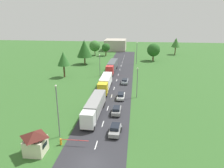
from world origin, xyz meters
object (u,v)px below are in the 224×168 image
(truck_lead, at_px, (94,107))
(lamppost_fourth, at_px, (137,52))
(car_lead, at_px, (115,130))
(truck_third, at_px, (112,66))
(barrier_gate, at_px, (66,141))
(tree_lime, at_px, (154,50))
(motorcycle_courier, at_px, (121,127))
(person_lead, at_px, (38,137))
(lamppost_second, at_px, (137,81))
(tree_birch, at_px, (176,43))
(truck_second, at_px, (105,82))
(distant_building, at_px, (116,45))
(tree_pine, at_px, (95,46))
(lamppost_lead, at_px, (58,109))
(guard_booth, at_px, (35,142))
(car_fourth, at_px, (125,81))
(tree_oak, at_px, (84,49))
(tree_ash, at_px, (106,47))
(car_third, at_px, (121,96))
(car_second, at_px, (116,110))
(lamppost_third, at_px, (100,64))
(tree_maple, at_px, (63,59))

(truck_lead, relative_size, lamppost_fourth, 1.47)
(car_lead, bearing_deg, truck_third, 97.12)
(barrier_gate, height_order, tree_lime, tree_lime)
(motorcycle_courier, height_order, person_lead, person_lead)
(lamppost_second, xyz_separation_m, tree_birch, (19.35, 62.90, 1.81))
(motorcycle_courier, height_order, lamppost_fourth, lamppost_fourth)
(barrier_gate, bearing_deg, car_lead, 29.09)
(truck_lead, distance_m, truck_second, 16.12)
(lamppost_second, bearing_deg, distant_building, 99.57)
(tree_pine, bearing_deg, lamppost_lead, -83.75)
(barrier_gate, distance_m, lamppost_fourth, 61.54)
(truck_second, relative_size, truck_third, 0.84)
(guard_booth, bearing_deg, truck_second, 77.96)
(motorcycle_courier, relative_size, tree_birch, 0.23)
(car_fourth, height_order, motorcycle_courier, car_fourth)
(lamppost_second, height_order, tree_birch, tree_birch)
(truck_second, relative_size, car_lead, 2.93)
(lamppost_lead, bearing_deg, truck_lead, 62.40)
(tree_oak, relative_size, tree_ash, 1.60)
(distant_building, bearing_deg, car_third, -83.47)
(car_second, xyz_separation_m, distant_building, (-8.29, 83.66, 2.14))
(truck_third, height_order, car_third, truck_third)
(lamppost_fourth, relative_size, tree_oak, 0.91)
(lamppost_lead, bearing_deg, tree_pine, 96.25)
(car_second, xyz_separation_m, tree_ash, (-11.34, 65.51, 3.25))
(truck_third, relative_size, tree_lime, 1.85)
(tree_lime, bearing_deg, tree_pine, 160.23)
(distant_building, bearing_deg, car_fourth, -81.95)
(truck_second, bearing_deg, lamppost_second, -29.36)
(truck_second, bearing_deg, tree_oak, 112.81)
(lamppost_third, bearing_deg, tree_birch, 54.71)
(lamppost_fourth, distance_m, distant_building, 37.40)
(guard_booth, distance_m, person_lead, 2.96)
(tree_maple, bearing_deg, lamppost_fourth, 43.66)
(car_second, distance_m, lamppost_lead, 13.79)
(tree_pine, xyz_separation_m, tree_lime, (28.30, -10.17, 0.09))
(person_lead, height_order, lamppost_fourth, lamppost_fourth)
(car_lead, bearing_deg, lamppost_fourth, 86.55)
(lamppost_lead, height_order, lamppost_second, lamppost_lead)
(car_second, relative_size, barrier_gate, 0.86)
(truck_third, distance_m, lamppost_third, 7.35)
(car_second, distance_m, lamppost_fourth, 48.69)
(truck_second, xyz_separation_m, tree_maple, (-15.22, 11.13, 3.99))
(tree_lime, bearing_deg, car_lead, -99.56)
(car_third, relative_size, barrier_gate, 0.95)
(distant_building, bearing_deg, tree_oak, -103.44)
(car_second, height_order, car_fourth, car_second)
(truck_third, bearing_deg, tree_pine, 111.15)
(tree_lime, bearing_deg, lamppost_lead, -106.94)
(car_fourth, distance_m, guard_booth, 37.31)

